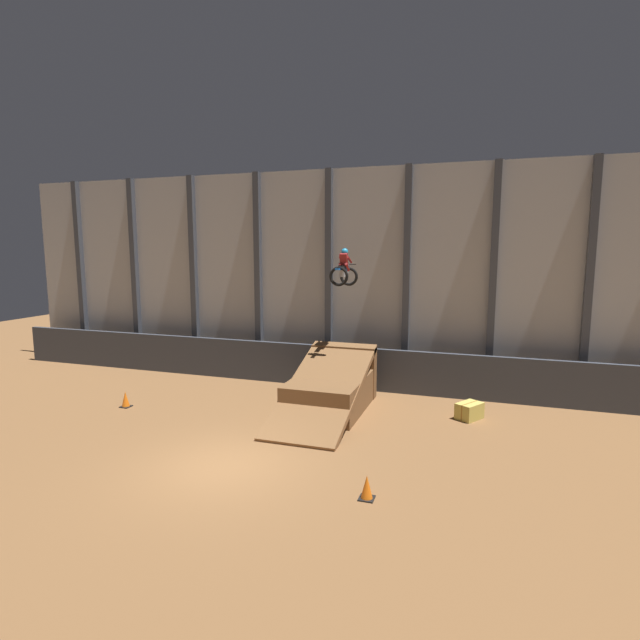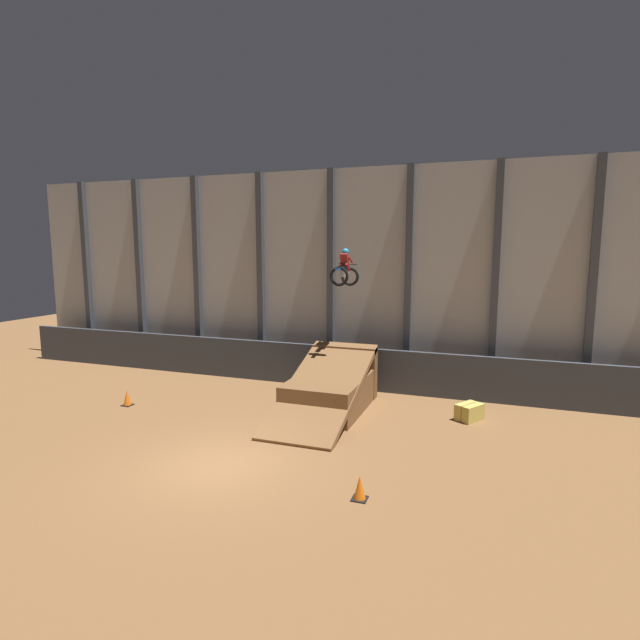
# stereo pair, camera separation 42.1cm
# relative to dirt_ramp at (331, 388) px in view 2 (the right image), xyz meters

# --- Properties ---
(ground_plane) EXTENTS (60.00, 60.00, 0.00)m
(ground_plane) POSITION_rel_dirt_ramp_xyz_m (-1.32, -5.71, -0.73)
(ground_plane) COLOR brown
(arena_back_wall) EXTENTS (32.00, 0.40, 9.14)m
(arena_back_wall) POSITION_rel_dirt_ramp_xyz_m (-1.32, 4.00, 3.85)
(arena_back_wall) COLOR #ADB2B7
(arena_back_wall) RESTS_ON ground_plane
(lower_barrier) EXTENTS (31.36, 0.20, 1.76)m
(lower_barrier) POSITION_rel_dirt_ramp_xyz_m (-1.32, 2.64, 0.15)
(lower_barrier) COLOR #383D47
(lower_barrier) RESTS_ON ground_plane
(dirt_ramp) EXTENTS (2.54, 5.76, 2.18)m
(dirt_ramp) POSITION_rel_dirt_ramp_xyz_m (0.00, 0.00, 0.00)
(dirt_ramp) COLOR brown
(dirt_ramp) RESTS_ON ground_plane
(rider_bike_solo) EXTENTS (0.74, 1.74, 1.49)m
(rider_bike_solo) POSITION_rel_dirt_ramp_xyz_m (0.03, 1.49, 4.23)
(rider_bike_solo) COLOR black
(traffic_cone_near_ramp) EXTENTS (0.36, 0.36, 0.58)m
(traffic_cone_near_ramp) POSITION_rel_dirt_ramp_xyz_m (-7.22, -2.33, -0.45)
(traffic_cone_near_ramp) COLOR black
(traffic_cone_near_ramp) RESTS_ON ground_plane
(traffic_cone_arena_edge) EXTENTS (0.36, 0.36, 0.58)m
(traffic_cone_arena_edge) POSITION_rel_dirt_ramp_xyz_m (2.76, -6.18, -0.45)
(traffic_cone_arena_edge) COLOR black
(traffic_cone_arena_edge) RESTS_ON ground_plane
(hay_bale_trackside) EXTENTS (0.99, 1.08, 0.57)m
(hay_bale_trackside) POSITION_rel_dirt_ramp_xyz_m (4.84, 0.33, -0.45)
(hay_bale_trackside) COLOR #CCB751
(hay_bale_trackside) RESTS_ON ground_plane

